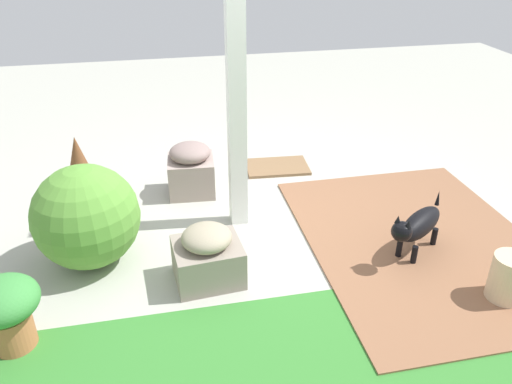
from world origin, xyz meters
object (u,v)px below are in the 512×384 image
stone_planter_mid (208,256)px  terracotta_pot_broad (5,308)px  round_shrub (86,217)px  porch_pillar (236,92)px  stone_planter_nearest (191,169)px  ceramic_urn (508,279)px  dog (418,226)px  terracotta_pot_spiky (81,173)px  doormat (277,167)px

stone_planter_mid → terracotta_pot_broad: (1.25, 0.40, 0.09)m
stone_planter_mid → terracotta_pot_broad: bearing=17.7°
stone_planter_mid → round_shrub: (0.84, -0.41, 0.19)m
terracotta_pot_broad → porch_pillar: bearing=-144.3°
stone_planter_nearest → ceramic_urn: stone_planter_nearest is taller
terracotta_pot_broad → dog: terracotta_pot_broad is taller
stone_planter_nearest → terracotta_pot_spiky: size_ratio=0.75×
doormat → stone_planter_mid: bearing=61.2°
stone_planter_nearest → stone_planter_mid: 1.36m
stone_planter_mid → terracotta_pot_spiky: bearing=-53.5°
stone_planter_mid → round_shrub: bearing=-26.0°
terracotta_pot_broad → ceramic_urn: terracotta_pot_broad is taller
ceramic_urn → stone_planter_nearest: bearing=-45.4°
stone_planter_nearest → doormat: (-0.93, -0.34, -0.23)m
stone_planter_mid → ceramic_urn: (-1.97, 0.64, -0.03)m
stone_planter_mid → doormat: size_ratio=0.79×
porch_pillar → stone_planter_nearest: bearing=-59.9°
stone_planter_nearest → dog: 2.11m
porch_pillar → round_shrub: bearing=16.2°
round_shrub → terracotta_pot_broad: 0.91m
stone_planter_nearest → terracotta_pot_spiky: 0.99m
terracotta_pot_spiky → ceramic_urn: 3.54m
stone_planter_mid → dog: size_ratio=0.84×
porch_pillar → doormat: 1.59m
porch_pillar → doormat: (-0.58, -0.94, -1.14)m
stone_planter_mid → doormat: stone_planter_mid is taller
stone_planter_nearest → round_shrub: (0.85, 0.95, 0.15)m
stone_planter_mid → terracotta_pot_spiky: size_ratio=0.76×
porch_pillar → round_shrub: size_ratio=2.94×
stone_planter_nearest → stone_planter_mid: stone_planter_nearest is taller
stone_planter_nearest → ceramic_urn: (-1.96, 1.99, -0.07)m
terracotta_pot_broad → doormat: size_ratio=0.74×
dog → ceramic_urn: 0.72m
terracotta_pot_spiky → dog: terracotta_pot_spiky is taller
stone_planter_nearest → doormat: 1.01m
terracotta_pot_broad → stone_planter_mid: bearing=-162.3°
porch_pillar → stone_planter_nearest: (0.35, -0.60, -0.91)m
porch_pillar → doormat: size_ratio=3.58×
stone_planter_nearest → stone_planter_mid: bearing=89.6°
stone_planter_mid → doormat: 1.95m
porch_pillar → terracotta_pot_broad: 2.16m
terracotta_pot_spiky → dog: 2.91m
ceramic_urn → doormat: 2.56m
stone_planter_nearest → ceramic_urn: bearing=134.6°
terracotta_pot_broad → dog: (-2.86, -0.38, -0.03)m
round_shrub → doormat: 2.23m
round_shrub → doormat: bearing=-144.0°
stone_planter_nearest → ceramic_urn: size_ratio=1.44×
dog → ceramic_urn: (-0.36, 0.61, -0.09)m
terracotta_pot_spiky → round_shrub: bearing=98.4°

